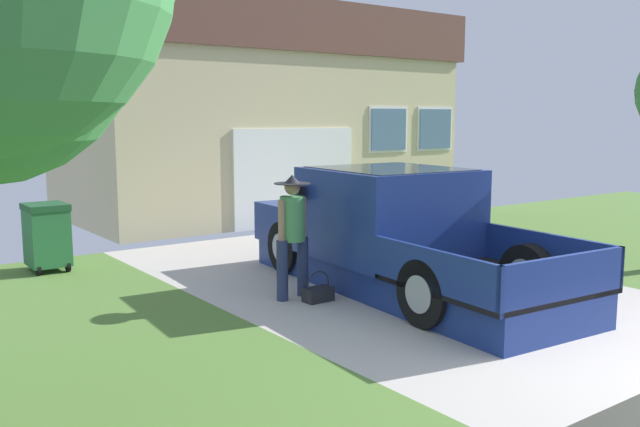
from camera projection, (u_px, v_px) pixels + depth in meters
name	position (u px, v px, depth m)	size (l,w,h in m)	color
pickup_truck	(389.00, 233.00, 9.73)	(2.36, 5.51, 1.69)	navy
person_with_hat	(292.00, 229.00, 8.98)	(0.52, 0.48, 1.65)	navy
handbag	(318.00, 293.00, 8.92)	(0.39, 0.22, 0.41)	#232328
house_with_garage	(257.00, 112.00, 17.22)	(9.49, 5.22, 4.98)	#CABA8B
wheeled_trash_bin	(47.00, 234.00, 10.65)	(0.60, 0.72, 1.06)	#286B38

